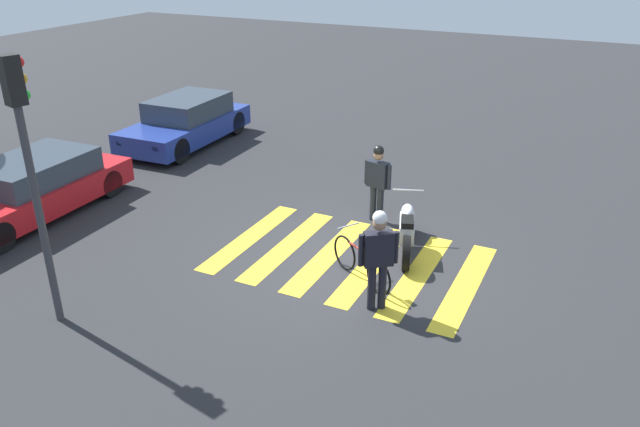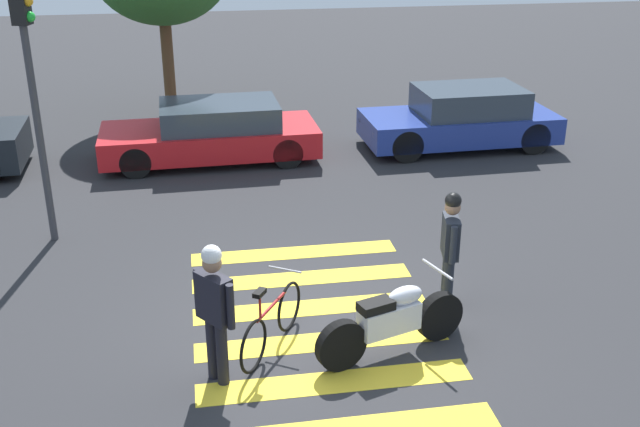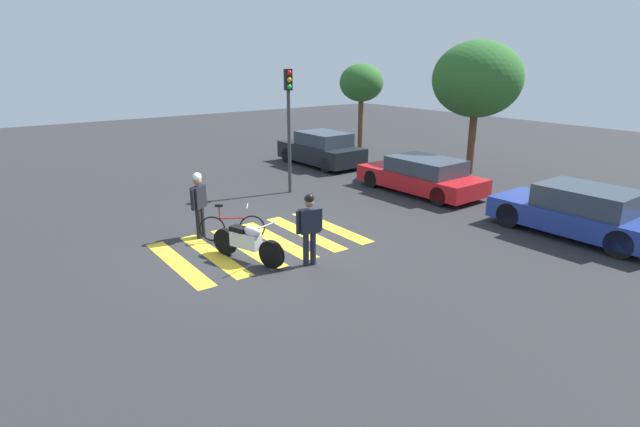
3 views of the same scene
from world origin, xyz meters
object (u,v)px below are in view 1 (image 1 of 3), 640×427
police_motorcycle (407,230)px  leaning_bicycle (361,263)px  car_red_convertible (31,188)px  officer_on_foot (378,254)px  officer_by_motorcycle (378,179)px  car_blue_hatchback (186,122)px  traffic_light_pole (28,153)px

police_motorcycle → leaning_bicycle: size_ratio=1.40×
police_motorcycle → car_red_convertible: car_red_convertible is taller
leaning_bicycle → officer_on_foot: (-0.71, -0.57, 0.66)m
officer_by_motorcycle → car_blue_hatchback: officer_by_motorcycle is taller
leaning_bicycle → officer_on_foot: size_ratio=0.83×
officer_by_motorcycle → car_red_convertible: 7.63m
officer_on_foot → car_red_convertible: 8.29m
officer_by_motorcycle → car_blue_hatchback: 7.51m
car_blue_hatchback → traffic_light_pole: traffic_light_pole is taller
car_red_convertible → car_blue_hatchback: bearing=0.2°
officer_by_motorcycle → traffic_light_pole: 6.92m
officer_by_motorcycle → traffic_light_pole: (-5.81, 3.26, 1.88)m
leaning_bicycle → car_blue_hatchback: car_blue_hatchback is taller
leaning_bicycle → traffic_light_pole: traffic_light_pole is taller
leaning_bicycle → officer_on_foot: bearing=-141.2°
police_motorcycle → officer_by_motorcycle: (1.07, 1.04, 0.52)m
car_red_convertible → traffic_light_pole: traffic_light_pole is taller
officer_on_foot → officer_by_motorcycle: 3.50m
police_motorcycle → leaning_bicycle: police_motorcycle is taller
officer_on_foot → car_blue_hatchback: bearing=54.5°
officer_by_motorcycle → car_red_convertible: bearing=113.1°
car_red_convertible → officer_on_foot: bearing=-91.8°
officer_by_motorcycle → car_blue_hatchback: size_ratio=0.39×
officer_on_foot → traffic_light_pole: bearing=119.4°
police_motorcycle → officer_on_foot: (-2.18, -0.22, 0.57)m
officer_on_foot → traffic_light_pole: size_ratio=0.42×
officer_by_motorcycle → police_motorcycle: bearing=-135.9°
police_motorcycle → traffic_light_pole: bearing=137.7°
officer_by_motorcycle → traffic_light_pole: bearing=150.7°
car_blue_hatchback → officer_on_foot: bearing=-125.5°
police_motorcycle → traffic_light_pole: (-4.73, 4.30, 2.40)m
police_motorcycle → car_blue_hatchback: size_ratio=0.47×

